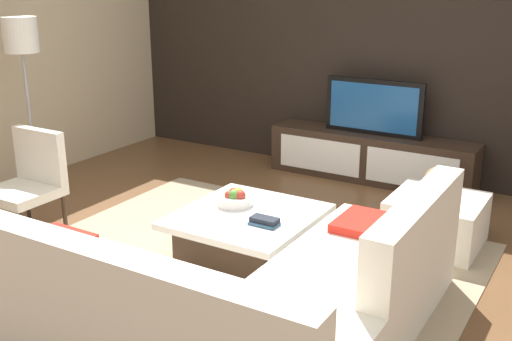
{
  "coord_description": "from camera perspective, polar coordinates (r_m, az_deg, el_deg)",
  "views": [
    {
      "loc": [
        2.17,
        -3.54,
        2.09
      ],
      "look_at": [
        -0.29,
        0.54,
        0.57
      ],
      "focal_mm": 43.23,
      "sensor_mm": 36.0,
      "label": 1
    }
  ],
  "objects": [
    {
      "name": "media_console",
      "position": [
        6.58,
        10.57,
        1.22
      ],
      "size": [
        2.17,
        0.44,
        0.5
      ],
      "color": "#332319",
      "rests_on": "ground"
    },
    {
      "name": "fruit_bowl",
      "position": [
        4.77,
        -1.97,
        -2.59
      ],
      "size": [
        0.28,
        0.28,
        0.13
      ],
      "color": "silver",
      "rests_on": "coffee_table"
    },
    {
      "name": "ottoman",
      "position": [
        5.15,
        16.32,
        -4.51
      ],
      "size": [
        0.7,
        0.7,
        0.4
      ],
      "primitive_type": "cube",
      "color": "silver",
      "rests_on": "ground"
    },
    {
      "name": "feature_wall_back",
      "position": [
        6.64,
        12.1,
        11.42
      ],
      "size": [
        6.4,
        0.12,
        2.8
      ],
      "primitive_type": "cube",
      "color": "black",
      "rests_on": "ground"
    },
    {
      "name": "floor_lamp",
      "position": [
        6.13,
        -20.85,
        10.65
      ],
      "size": [
        0.32,
        0.32,
        1.72
      ],
      "color": "#A5A5AA",
      "rests_on": "ground"
    },
    {
      "name": "sectional_couch",
      "position": [
        3.61,
        -1.18,
        -12.12
      ],
      "size": [
        2.28,
        2.27,
        0.84
      ],
      "color": "silver",
      "rests_on": "ground"
    },
    {
      "name": "area_rug",
      "position": [
        4.69,
        -1.43,
        -8.63
      ],
      "size": [
        3.32,
        2.77,
        0.01
      ],
      "primitive_type": "cube",
      "color": "tan",
      "rests_on": "ground"
    },
    {
      "name": "television",
      "position": [
        6.45,
        10.84,
        5.78
      ],
      "size": [
        1.03,
        0.06,
        0.57
      ],
      "color": "black",
      "rests_on": "media_console"
    },
    {
      "name": "ground_plane",
      "position": [
        4.65,
        -0.38,
        -8.97
      ],
      "size": [
        14.0,
        14.0,
        0.0
      ],
      "primitive_type": "plane",
      "color": "brown"
    },
    {
      "name": "decorative_ball",
      "position": [
        5.04,
        16.64,
        -1.06
      ],
      "size": [
        0.26,
        0.26,
        0.26
      ],
      "primitive_type": "sphere",
      "color": "#997247",
      "rests_on": "ottoman"
    },
    {
      "name": "book_stack",
      "position": [
        4.4,
        0.78,
        -4.73
      ],
      "size": [
        0.21,
        0.12,
        0.05
      ],
      "color": "#2D516B",
      "rests_on": "coffee_table"
    },
    {
      "name": "coffee_table",
      "position": [
        4.69,
        -0.79,
        -6.02
      ],
      "size": [
        0.98,
        1.04,
        0.38
      ],
      "color": "#332319",
      "rests_on": "ground"
    },
    {
      "name": "accent_chair_near",
      "position": [
        5.41,
        -20.17,
        -0.56
      ],
      "size": [
        0.54,
        0.51,
        0.87
      ],
      "rotation": [
        0.0,
        0.0,
        0.14
      ],
      "color": "#332319",
      "rests_on": "ground"
    }
  ]
}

